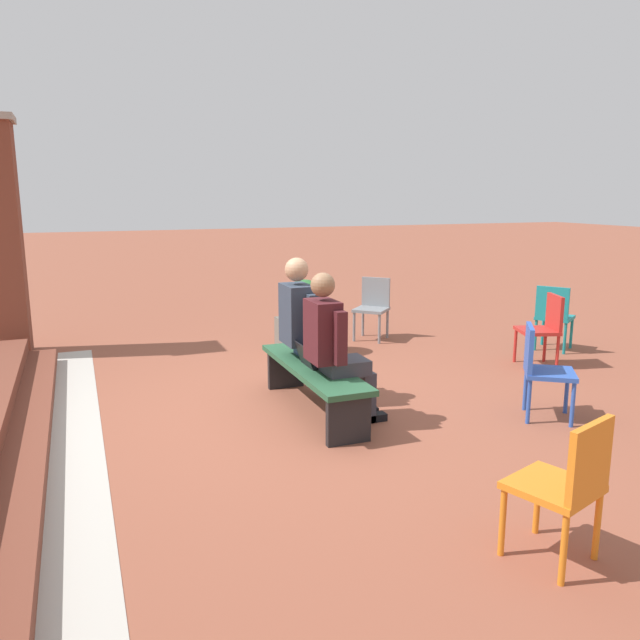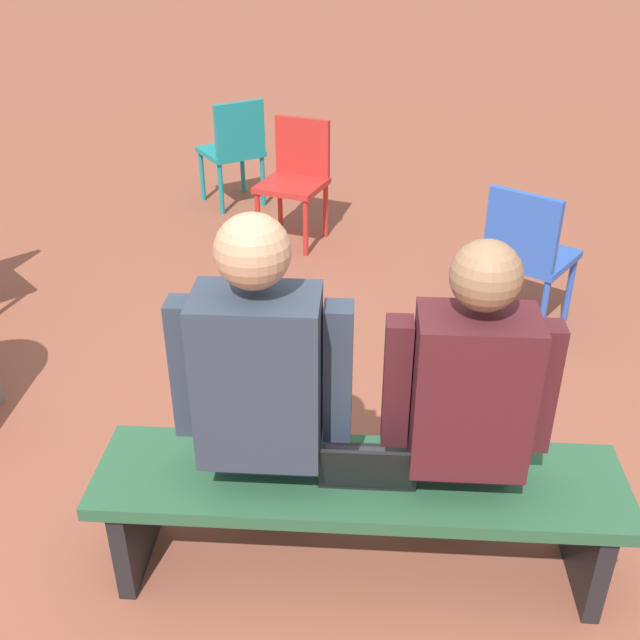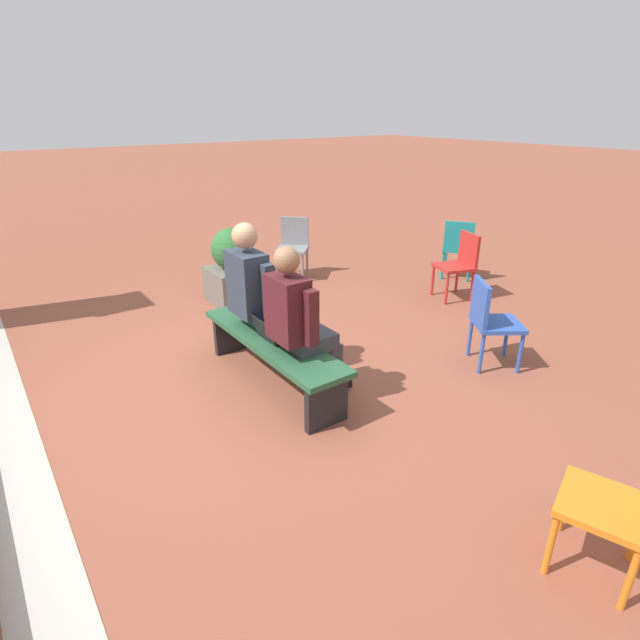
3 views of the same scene
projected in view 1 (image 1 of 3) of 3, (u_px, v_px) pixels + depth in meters
The scene contains 13 objects.
ground_plane at pixel (288, 409), 5.83m from camera, with size 60.00×60.00×0.00m, color brown.
concrete_strip at pixel (77, 443), 5.03m from camera, with size 6.40×0.40×0.01m, color #B7B2A8.
brick_steps at pixel (0, 438), 4.81m from camera, with size 5.60×0.60×0.30m.
bench at pixel (313, 375), 5.69m from camera, with size 1.80×0.44×0.45m.
person_student at pixel (334, 344), 5.34m from camera, with size 0.54×0.68×1.34m.
person_adult at pixel (308, 326), 5.94m from camera, with size 0.58×0.73×1.40m.
laptop at pixel (313, 360), 5.64m from camera, with size 0.32×0.29×0.21m.
plastic_chair_far_left at pixel (544, 326), 7.21m from camera, with size 0.53×0.53×0.84m.
plastic_chair_near_bench_left at pixel (567, 481), 3.31m from camera, with size 0.53×0.53×0.84m.
plastic_chair_mid_courtyard at pixel (541, 366), 5.53m from camera, with size 0.58×0.58×0.84m.
plastic_chair_foreground at pixel (554, 314), 7.92m from camera, with size 0.58×0.58×0.84m.
plastic_chair_by_pillar at pixel (373, 304), 8.59m from camera, with size 0.59×0.59×0.84m.
planter at pixel (304, 319), 7.78m from camera, with size 0.60×0.60×0.94m.
Camera 1 is at (-5.27, 1.75, 1.98)m, focal length 35.00 mm.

